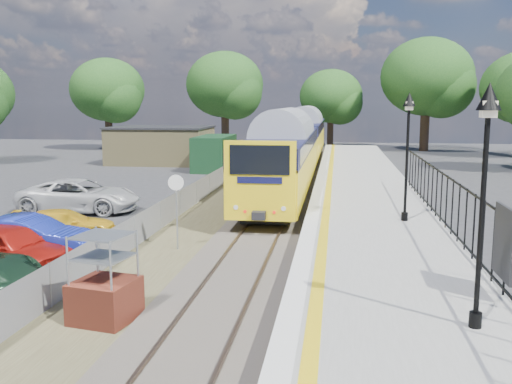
% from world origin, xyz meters
% --- Properties ---
extents(ground, '(120.00, 120.00, 0.00)m').
position_xyz_m(ground, '(0.00, 0.00, 0.00)').
color(ground, '#2D2D30').
rests_on(ground, ground).
extents(track_bed, '(5.90, 80.00, 0.29)m').
position_xyz_m(track_bed, '(-0.47, 9.67, 0.09)').
color(track_bed, '#473F38').
rests_on(track_bed, ground).
extents(platform, '(5.00, 70.00, 0.90)m').
position_xyz_m(platform, '(4.20, 8.00, 0.45)').
color(platform, gray).
rests_on(platform, ground).
extents(platform_edge, '(0.90, 70.00, 0.01)m').
position_xyz_m(platform_edge, '(2.14, 8.00, 0.90)').
color(platform_edge, silver).
rests_on(platform_edge, platform).
extents(victorian_lamp_south, '(0.44, 0.44, 4.60)m').
position_xyz_m(victorian_lamp_south, '(5.50, -4.00, 4.30)').
color(victorian_lamp_south, black).
rests_on(victorian_lamp_south, platform).
extents(victorian_lamp_north, '(0.44, 0.44, 4.60)m').
position_xyz_m(victorian_lamp_north, '(5.30, 6.00, 4.30)').
color(victorian_lamp_north, black).
rests_on(victorian_lamp_north, platform).
extents(palisade_fence, '(0.12, 26.00, 2.00)m').
position_xyz_m(palisade_fence, '(6.55, 2.24, 1.84)').
color(palisade_fence, black).
rests_on(palisade_fence, platform).
extents(wire_fence, '(0.06, 52.00, 1.20)m').
position_xyz_m(wire_fence, '(-4.20, 12.00, 0.60)').
color(wire_fence, '#999EA3').
rests_on(wire_fence, ground).
extents(outbuilding, '(10.80, 10.10, 3.12)m').
position_xyz_m(outbuilding, '(-10.91, 31.21, 1.52)').
color(outbuilding, '#968754').
rests_on(outbuilding, ground).
extents(tree_line, '(56.80, 43.80, 11.88)m').
position_xyz_m(tree_line, '(1.40, 42.00, 6.61)').
color(tree_line, '#332319').
rests_on(tree_line, ground).
extents(train, '(2.82, 40.83, 3.51)m').
position_xyz_m(train, '(0.00, 26.41, 2.34)').
color(train, yellow).
rests_on(train, ground).
extents(brick_plinth, '(1.56, 1.56, 2.16)m').
position_xyz_m(brick_plinth, '(-2.50, -2.63, 1.04)').
color(brick_plinth, maroon).
rests_on(brick_plinth, ground).
extents(speed_sign, '(0.54, 0.15, 2.69)m').
position_xyz_m(speed_sign, '(-2.64, 3.98, 1.82)').
color(speed_sign, '#999EA3').
rests_on(speed_sign, ground).
extents(car_red, '(4.59, 2.83, 1.46)m').
position_xyz_m(car_red, '(-7.09, 0.98, 0.73)').
color(car_red, '#AF1810').
rests_on(car_red, ground).
extents(car_blue, '(4.45, 1.73, 1.44)m').
position_xyz_m(car_blue, '(-7.20, 2.27, 0.72)').
color(car_blue, '#1A299E').
rests_on(car_blue, ground).
extents(car_yellow, '(4.14, 2.72, 1.11)m').
position_xyz_m(car_yellow, '(-7.36, 5.12, 0.56)').
color(car_yellow, gold).
rests_on(car_yellow, ground).
extents(car_white, '(5.70, 2.79, 1.56)m').
position_xyz_m(car_white, '(-9.19, 10.31, 0.78)').
color(car_white, silver).
rests_on(car_white, ground).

